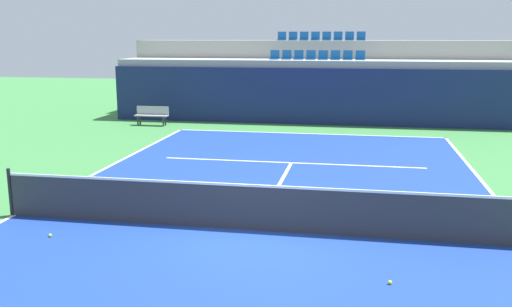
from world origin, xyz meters
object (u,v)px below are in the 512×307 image
Objects in this scene: tennis_net at (254,207)px; tennis_ball_1 at (390,282)px; player_bench at (152,114)px; tennis_ball_0 at (50,235)px.

tennis_net reaches higher than tennis_ball_1.
tennis_net is 167.88× the size of tennis_ball_1.
tennis_net is 7.39× the size of player_bench.
tennis_ball_1 is at bearing -57.19° from player_bench.
tennis_ball_0 is (3.22, -14.13, -0.46)m from player_bench.
player_bench is 22.73× the size of tennis_ball_0.
tennis_net is at bearing 16.21° from tennis_ball_0.
player_bench reaches higher than tennis_ball_0.
tennis_ball_1 is (6.54, -1.00, 0.00)m from tennis_ball_0.
player_bench is at bearing 102.82° from tennis_ball_0.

